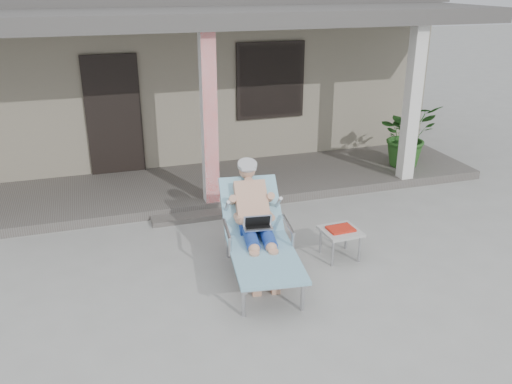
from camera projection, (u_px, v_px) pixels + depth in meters
name	position (u px, v px, depth m)	size (l,w,h in m)	color
ground	(251.00, 274.00, 6.78)	(60.00, 60.00, 0.00)	#9E9E99
house	(165.00, 64.00, 11.91)	(10.40, 5.40, 3.30)	gray
porch_deck	(201.00, 186.00, 9.41)	(10.00, 2.00, 0.15)	#605B56
porch_overhang	(195.00, 24.00, 8.35)	(10.00, 2.30, 2.85)	silver
porch_step	(216.00, 214.00, 8.40)	(2.00, 0.30, 0.07)	#605B56
lounger	(257.00, 210.00, 6.61)	(1.01, 2.09, 1.32)	#B7B7BC
side_table	(340.00, 232.00, 7.06)	(0.50, 0.50, 0.43)	#B1B1AC
potted_palm	(407.00, 135.00, 10.01)	(1.05, 0.91, 1.16)	#26591E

